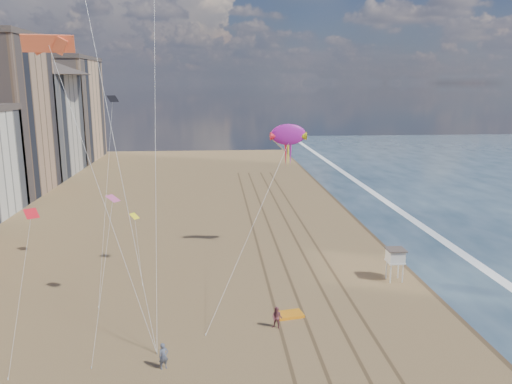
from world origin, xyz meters
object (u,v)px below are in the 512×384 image
at_px(kite_flyer_b, 277,318).
at_px(kite_flyer_a, 164,356).
at_px(lifeguard_stand, 395,256).
at_px(grounded_kite, 290,315).
at_px(show_kite, 288,135).

bearing_deg(kite_flyer_b, kite_flyer_a, -124.38).
xyz_separation_m(kite_flyer_a, kite_flyer_b, (8.88, 5.31, -0.02)).
height_order(kite_flyer_a, kite_flyer_b, kite_flyer_a).
bearing_deg(lifeguard_stand, grounded_kite, -149.33).
bearing_deg(grounded_kite, lifeguard_stand, 19.40).
bearing_deg(grounded_kite, kite_flyer_b, -134.09).
height_order(show_kite, kite_flyer_b, show_kite).
relative_size(show_kite, kite_flyer_b, 13.40).
height_order(grounded_kite, show_kite, show_kite).
distance_m(show_kite, kite_flyer_a, 30.29).
relative_size(grounded_kite, kite_flyer_b, 1.22).
xyz_separation_m(lifeguard_stand, kite_flyer_b, (-13.48, -9.33, -1.71)).
xyz_separation_m(show_kite, kite_flyer_a, (-12.42, -24.19, -13.33)).
height_order(lifeguard_stand, kite_flyer_b, lifeguard_stand).
height_order(show_kite, kite_flyer_a, show_kite).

